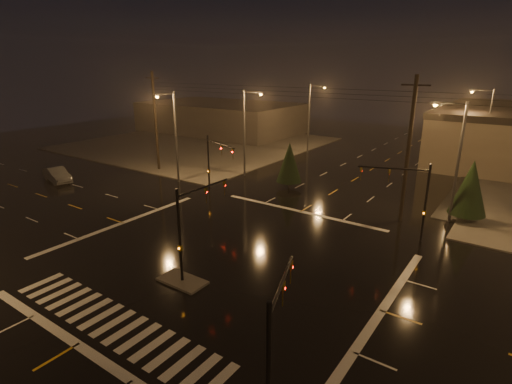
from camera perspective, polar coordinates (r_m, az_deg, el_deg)
ground at (r=28.02m, az=-4.61°, el=-9.28°), size 140.00×140.00×0.00m
sidewalk_nw at (r=68.52m, az=-8.18°, el=6.93°), size 36.00×36.00×0.12m
median_island at (r=25.42m, az=-10.47°, el=-12.37°), size 3.00×1.60×0.15m
crosswalk at (r=22.84m, az=-19.74°, el=-17.22°), size 15.00×2.60×0.01m
stop_bar_near at (r=22.02m, az=-24.17°, el=-19.25°), size 16.00×0.50×0.01m
stop_bar_far at (r=36.43m, az=6.42°, el=-2.77°), size 16.00×0.50×0.01m
commercial_block at (r=80.26m, az=-5.03°, el=10.59°), size 30.00×18.00×5.60m
signal_mast_median at (r=24.41m, az=-9.40°, el=-4.02°), size 0.25×4.59×6.00m
signal_mast_ne at (r=31.30m, az=21.29°, el=-0.05°), size 4.84×1.86×6.00m
signal_mast_nw at (r=39.86m, az=-6.10°, el=4.72°), size 4.84×1.86×6.00m
signal_mast_se at (r=14.25m, az=2.56°, el=-21.42°), size 1.55×3.87×6.00m
streetlight_1 at (r=46.57m, az=-1.38°, el=9.21°), size 2.77×0.32×10.00m
streetlight_2 at (r=60.11m, az=7.83°, el=10.99°), size 2.77×0.32×10.00m
streetlight_3 at (r=36.14m, az=26.56°, el=4.86°), size 2.77×0.32×10.00m
streetlight_4 at (r=55.78m, az=29.93°, el=8.31°), size 2.77×0.32×10.00m
streetlight_5 at (r=44.66m, az=-11.70°, el=8.49°), size 0.32×2.77×10.00m
utility_pole_0 at (r=50.88m, az=-14.16°, el=9.79°), size 2.20×0.32×12.00m
utility_pole_1 at (r=34.73m, az=20.93°, el=5.66°), size 2.20×0.32×12.00m
conifer_0 at (r=37.43m, az=28.29°, el=0.58°), size 2.97×2.97×5.34m
conifer_3 at (r=42.60m, az=4.79°, el=4.26°), size 2.71×2.71×4.94m
car_crossing at (r=50.45m, az=-26.56°, el=2.22°), size 5.25×2.73×1.65m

